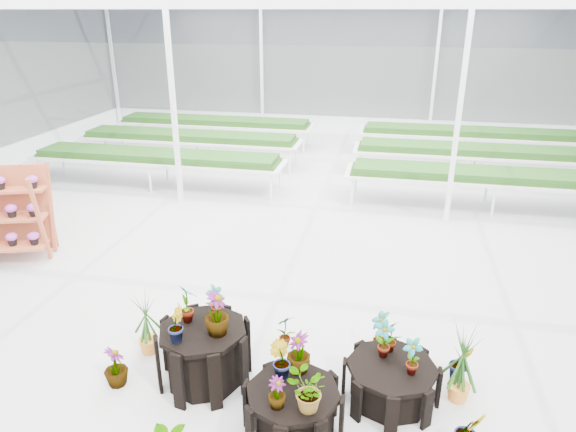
% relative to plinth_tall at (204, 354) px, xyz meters
% --- Properties ---
extents(ground_plane, '(24.00, 24.00, 0.00)m').
position_rel_plinth_tall_xyz_m(ground_plane, '(0.26, 1.81, -0.37)').
color(ground_plane, gray).
rests_on(ground_plane, ground).
extents(greenhouse_shell, '(18.00, 24.00, 4.50)m').
position_rel_plinth_tall_xyz_m(greenhouse_shell, '(0.26, 1.81, 1.88)').
color(greenhouse_shell, white).
rests_on(greenhouse_shell, ground).
extents(steel_frame, '(18.00, 24.00, 4.50)m').
position_rel_plinth_tall_xyz_m(steel_frame, '(0.26, 1.81, 1.88)').
color(steel_frame, silver).
rests_on(steel_frame, ground).
extents(nursery_benches, '(16.00, 7.00, 0.84)m').
position_rel_plinth_tall_xyz_m(nursery_benches, '(0.26, 9.01, 0.05)').
color(nursery_benches, silver).
rests_on(nursery_benches, ground).
extents(plinth_tall, '(1.29, 1.29, 0.74)m').
position_rel_plinth_tall_xyz_m(plinth_tall, '(0.00, 0.00, 0.00)').
color(plinth_tall, black).
rests_on(plinth_tall, ground).
extents(plinth_mid, '(1.06, 1.06, 0.54)m').
position_rel_plinth_tall_xyz_m(plinth_mid, '(1.20, -0.60, -0.10)').
color(plinth_mid, black).
rests_on(plinth_mid, ground).
extents(plinth_low, '(1.11, 1.11, 0.48)m').
position_rel_plinth_tall_xyz_m(plinth_low, '(2.20, 0.10, -0.13)').
color(plinth_low, black).
rests_on(plinth_low, ground).
extents(shelf_rack, '(1.72, 1.26, 1.64)m').
position_rel_plinth_tall_xyz_m(shelf_rack, '(-4.64, 2.45, 0.45)').
color(shelf_rack, '#984428').
rests_on(shelf_rack, ground).
extents(nursery_plants, '(4.38, 3.03, 1.27)m').
position_rel_plinth_tall_xyz_m(nursery_plants, '(0.92, -0.20, 0.13)').
color(nursery_plants, '#1C4214').
rests_on(nursery_plants, ground).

